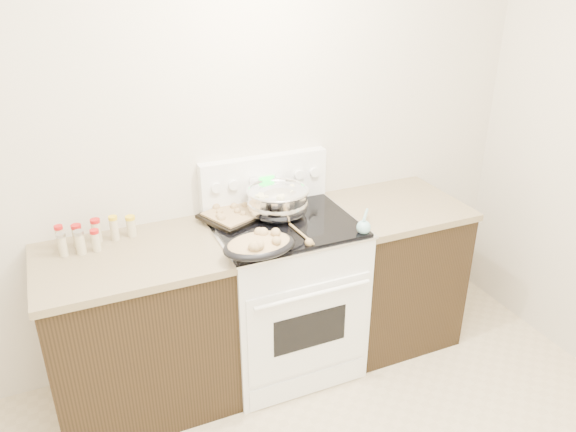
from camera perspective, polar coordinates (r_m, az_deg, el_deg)
room_shell at (r=1.44m, az=9.08°, el=1.39°), size 4.10×3.60×2.75m
counter_left at (r=3.12m, az=-14.84°, el=-11.17°), size 0.93×0.67×0.92m
counter_right at (r=3.60m, az=10.37°, el=-5.37°), size 0.73×0.67×0.92m
kitchen_range at (r=3.28m, az=-0.39°, el=-7.70°), size 0.78×0.73×1.22m
mixing_bowl at (r=3.09m, az=-1.07°, el=1.44°), size 0.43×0.43×0.20m
roasting_pan at (r=2.72m, az=-2.95°, el=-2.92°), size 0.38×0.27×0.11m
baking_sheet at (r=3.13m, az=-4.90°, el=0.43°), size 0.50×0.43×0.06m
wooden_spoon at (r=2.84m, az=1.85°, el=-2.36°), size 0.05×0.26×0.04m
blue_ladle at (r=2.96m, az=7.71°, el=-0.98°), size 0.18×0.23×0.09m
spice_jars at (r=2.99m, az=-19.38°, el=-1.83°), size 0.39×0.15×0.13m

